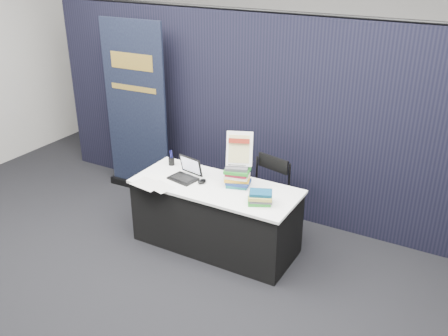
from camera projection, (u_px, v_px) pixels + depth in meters
floor at (189, 271)px, 5.17m from camera, size 8.00×8.00×0.00m
wall_back at (329, 39)px, 7.61m from camera, size 8.00×0.02×3.50m
drape_partition at (260, 117)px, 5.94m from camera, size 6.00×0.08×2.40m
display_table at (216, 216)px, 5.45m from camera, size 1.80×0.75×0.75m
laptop at (185, 174)px, 5.43m from camera, size 0.33×0.29×0.23m
mouse at (202, 181)px, 5.34m from camera, size 0.08×0.12×0.04m
brochure_left at (147, 184)px, 5.32m from camera, size 0.35×0.27×0.00m
brochure_mid at (160, 187)px, 5.26m from camera, size 0.32×0.27×0.00m
brochure_right at (160, 178)px, 5.44m from camera, size 0.31×0.26×0.00m
pen_cup at (171, 161)px, 5.76m from camera, size 0.09×0.09×0.09m
book_stack_tall at (238, 176)px, 5.23m from camera, size 0.28×0.25×0.23m
book_stack_short at (260, 197)px, 4.91m from camera, size 0.27×0.25×0.13m
info_sign at (239, 149)px, 5.14m from camera, size 0.29×0.20×0.37m
pullup_banner at (137, 119)px, 6.47m from camera, size 0.97×0.14×2.27m
stacking_chair at (266, 196)px, 5.58m from camera, size 0.51×0.52×0.93m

